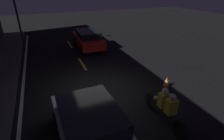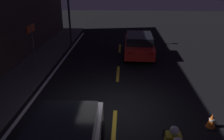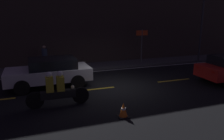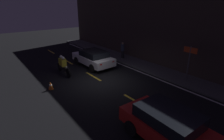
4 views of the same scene
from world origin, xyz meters
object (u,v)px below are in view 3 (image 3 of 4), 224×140
(traffic_cone_near, at_px, (123,110))
(pedestrian, at_px, (45,57))
(sedan_white, at_px, (50,71))
(street_lamp, at_px, (202,19))
(motorcycle, at_px, (56,90))
(shop_sign, at_px, (142,39))

(traffic_cone_near, height_order, pedestrian, pedestrian)
(sedan_white, xyz_separation_m, pedestrian, (-0.06, 3.35, 0.13))
(traffic_cone_near, xyz_separation_m, pedestrian, (-2.19, 7.80, 0.64))
(pedestrian, relative_size, street_lamp, 0.26)
(motorcycle, xyz_separation_m, traffic_cone_near, (2.07, -1.73, -0.40))
(pedestrian, relative_size, shop_sign, 0.63)
(street_lamp, bearing_deg, shop_sign, 168.03)
(motorcycle, relative_size, pedestrian, 1.58)
(pedestrian, distance_m, street_lamp, 11.43)
(motorcycle, distance_m, traffic_cone_near, 2.72)
(sedan_white, relative_size, pedestrian, 2.69)
(shop_sign, bearing_deg, pedestrian, 178.99)
(sedan_white, height_order, motorcycle, same)
(pedestrian, height_order, street_lamp, street_lamp)
(motorcycle, bearing_deg, street_lamp, 25.56)
(motorcycle, height_order, pedestrian, pedestrian)
(sedan_white, height_order, shop_sign, shop_sign)
(traffic_cone_near, xyz_separation_m, shop_sign, (4.57, 7.68, 1.56))
(sedan_white, distance_m, motorcycle, 2.72)
(sedan_white, xyz_separation_m, motorcycle, (0.05, -2.72, -0.11))
(shop_sign, bearing_deg, motorcycle, -138.15)
(sedan_white, distance_m, traffic_cone_near, 4.95)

